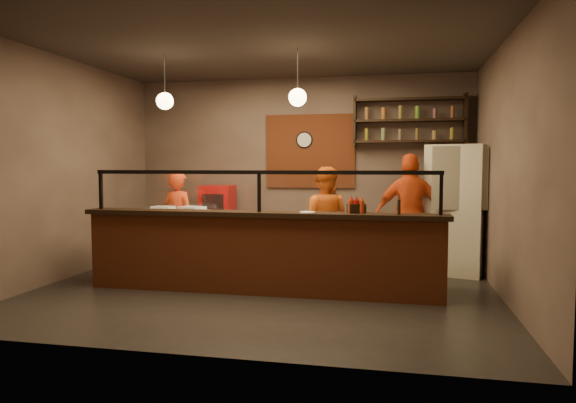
% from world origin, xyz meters
% --- Properties ---
extents(floor, '(6.00, 6.00, 0.00)m').
position_xyz_m(floor, '(0.00, 0.00, 0.00)').
color(floor, black).
rests_on(floor, ground).
extents(ceiling, '(6.00, 6.00, 0.00)m').
position_xyz_m(ceiling, '(0.00, 0.00, 3.20)').
color(ceiling, '#362F2A').
rests_on(ceiling, wall_back).
extents(wall_back, '(6.00, 0.00, 6.00)m').
position_xyz_m(wall_back, '(0.00, 2.50, 1.60)').
color(wall_back, '#6E5B50').
rests_on(wall_back, floor).
extents(wall_left, '(0.00, 5.00, 5.00)m').
position_xyz_m(wall_left, '(-3.00, 0.00, 1.60)').
color(wall_left, '#6E5B50').
rests_on(wall_left, floor).
extents(wall_right, '(0.00, 5.00, 5.00)m').
position_xyz_m(wall_right, '(3.00, 0.00, 1.60)').
color(wall_right, '#6E5B50').
rests_on(wall_right, floor).
extents(wall_front, '(6.00, 0.00, 6.00)m').
position_xyz_m(wall_front, '(0.00, -2.50, 1.60)').
color(wall_front, '#6E5B50').
rests_on(wall_front, floor).
extents(brick_patch, '(1.60, 0.04, 1.30)m').
position_xyz_m(brick_patch, '(0.20, 2.47, 1.90)').
color(brick_patch, brown).
rests_on(brick_patch, wall_back).
extents(service_counter, '(4.60, 0.25, 1.00)m').
position_xyz_m(service_counter, '(0.00, -0.30, 0.50)').
color(service_counter, brown).
rests_on(service_counter, floor).
extents(counter_ledge, '(4.70, 0.37, 0.06)m').
position_xyz_m(counter_ledge, '(0.00, -0.30, 1.03)').
color(counter_ledge, black).
rests_on(counter_ledge, service_counter).
extents(worktop_cabinet, '(4.60, 0.75, 0.85)m').
position_xyz_m(worktop_cabinet, '(0.00, 0.20, 0.42)').
color(worktop_cabinet, gray).
rests_on(worktop_cabinet, floor).
extents(worktop, '(4.60, 0.75, 0.05)m').
position_xyz_m(worktop, '(0.00, 0.20, 0.88)').
color(worktop, white).
rests_on(worktop, worktop_cabinet).
extents(sneeze_guard, '(4.50, 0.05, 0.52)m').
position_xyz_m(sneeze_guard, '(0.00, -0.30, 1.37)').
color(sneeze_guard, white).
rests_on(sneeze_guard, counter_ledge).
extents(wall_shelving, '(1.84, 0.28, 0.85)m').
position_xyz_m(wall_shelving, '(1.90, 2.32, 2.40)').
color(wall_shelving, black).
rests_on(wall_shelving, wall_back).
extents(wall_clock, '(0.30, 0.04, 0.30)m').
position_xyz_m(wall_clock, '(0.10, 2.46, 2.10)').
color(wall_clock, black).
rests_on(wall_clock, wall_back).
extents(pendant_left, '(0.24, 0.24, 0.77)m').
position_xyz_m(pendant_left, '(-1.50, 0.20, 2.55)').
color(pendant_left, black).
rests_on(pendant_left, ceiling).
extents(pendant_right, '(0.24, 0.24, 0.77)m').
position_xyz_m(pendant_right, '(0.40, 0.20, 2.55)').
color(pendant_right, black).
rests_on(pendant_right, ceiling).
extents(cook_left, '(0.65, 0.52, 1.56)m').
position_xyz_m(cook_left, '(-1.61, 0.85, 0.78)').
color(cook_left, '#E93F16').
rests_on(cook_left, floor).
extents(cook_mid, '(0.84, 0.69, 1.63)m').
position_xyz_m(cook_mid, '(0.64, 1.10, 0.81)').
color(cook_mid, '#C95212').
rests_on(cook_mid, floor).
extents(cook_right, '(1.10, 0.54, 1.83)m').
position_xyz_m(cook_right, '(1.92, 1.23, 0.91)').
color(cook_right, '#D44413').
rests_on(cook_right, floor).
extents(fridge, '(0.99, 0.95, 1.95)m').
position_xyz_m(fridge, '(2.60, 1.54, 0.98)').
color(fridge, beige).
rests_on(fridge, floor).
extents(red_cooler, '(0.56, 0.52, 1.29)m').
position_xyz_m(red_cooler, '(-1.42, 2.15, 0.65)').
color(red_cooler, red).
rests_on(red_cooler, floor).
extents(pizza_dough, '(0.57, 0.57, 0.01)m').
position_xyz_m(pizza_dough, '(0.19, 0.16, 0.91)').
color(pizza_dough, beige).
rests_on(pizza_dough, worktop).
extents(prep_tub_a, '(0.39, 0.35, 0.16)m').
position_xyz_m(prep_tub_a, '(-1.14, 0.27, 0.98)').
color(prep_tub_a, silver).
rests_on(prep_tub_a, worktop).
extents(prep_tub_b, '(0.31, 0.25, 0.15)m').
position_xyz_m(prep_tub_b, '(-1.65, 0.41, 0.97)').
color(prep_tub_b, white).
rests_on(prep_tub_b, worktop).
extents(prep_tub_c, '(0.35, 0.32, 0.14)m').
position_xyz_m(prep_tub_c, '(-0.87, -0.03, 0.97)').
color(prep_tub_c, silver).
rests_on(prep_tub_c, worktop).
extents(rolling_pin, '(0.32, 0.10, 0.05)m').
position_xyz_m(rolling_pin, '(-1.26, 0.15, 0.93)').
color(rolling_pin, yellow).
rests_on(rolling_pin, worktop).
extents(condiment_caddy, '(0.25, 0.22, 0.11)m').
position_xyz_m(condiment_caddy, '(1.22, -0.24, 1.12)').
color(condiment_caddy, black).
rests_on(condiment_caddy, counter_ledge).
extents(pepper_mill, '(0.05, 0.05, 0.18)m').
position_xyz_m(pepper_mill, '(1.73, -0.34, 1.15)').
color(pepper_mill, black).
rests_on(pepper_mill, counter_ledge).
extents(small_plate, '(0.20, 0.20, 0.01)m').
position_xyz_m(small_plate, '(0.63, -0.33, 1.07)').
color(small_plate, white).
rests_on(small_plate, counter_ledge).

